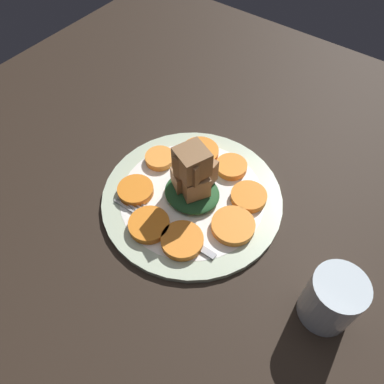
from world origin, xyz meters
TOP-DOWN VIEW (x-y plane):
  - table_slab at (0.00, 0.00)cm, footprint 120.00×120.00cm
  - plate at (0.00, 0.00)cm, footprint 30.92×30.92cm
  - carrot_slice_0 at (9.11, -1.25)cm, footprint 7.04×7.04cm
  - carrot_slice_1 at (8.09, 5.17)cm, footprint 6.13×6.13cm
  - carrot_slice_2 at (2.10, 9.02)cm, footprint 5.65×5.65cm
  - carrot_slice_3 at (-4.51, 8.55)cm, footprint 6.91×6.91cm
  - carrot_slice_4 at (-9.51, 2.89)cm, footprint 5.34×5.34cm
  - carrot_slice_5 at (-8.17, -5.22)cm, footprint 6.16×6.16cm
  - carrot_slice_6 at (-1.78, -9.13)cm, footprint 6.64×6.64cm
  - carrot_slice_7 at (4.22, -8.24)cm, footprint 6.70×6.70cm
  - center_pile at (-0.03, 0.30)cm, footprint 9.64×8.78cm
  - fork at (-0.51, -7.56)cm, footprint 19.70×2.43cm
  - water_glass at (26.58, -4.67)cm, footprint 7.27×7.27cm

SIDE VIEW (x-z plane):
  - table_slab at x=0.00cm, z-range 0.00..2.00cm
  - plate at x=0.00cm, z-range 1.99..3.04cm
  - fork at x=-0.51cm, z-range 3.10..3.50cm
  - carrot_slice_0 at x=9.11cm, z-range 3.10..4.36cm
  - carrot_slice_1 at x=8.09cm, z-range 3.10..4.36cm
  - carrot_slice_2 at x=2.10cm, z-range 3.10..4.36cm
  - carrot_slice_3 at x=-4.51cm, z-range 3.10..4.36cm
  - carrot_slice_4 at x=-9.51cm, z-range 3.10..4.36cm
  - carrot_slice_5 at x=-8.17cm, z-range 3.10..4.36cm
  - carrot_slice_6 at x=-1.78cm, z-range 3.10..4.36cm
  - carrot_slice_7 at x=4.22cm, z-range 3.10..4.36cm
  - water_glass at x=26.58cm, z-range 2.00..11.05cm
  - center_pile at x=-0.03cm, z-range 2.16..13.16cm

